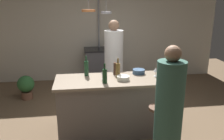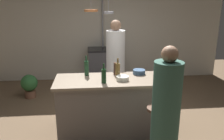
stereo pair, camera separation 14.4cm
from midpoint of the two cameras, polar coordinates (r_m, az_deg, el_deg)
ground_plane at (r=4.05m, az=-0.76°, el=-14.33°), size 9.00×9.00×0.00m
back_wall at (r=6.36m, az=-3.97°, el=9.44°), size 6.40×0.16×2.60m
kitchen_island at (r=3.84m, az=-0.78°, el=-8.51°), size 1.80×0.72×0.90m
stove_range at (r=6.14m, az=-3.56°, el=1.05°), size 0.80×0.64×0.89m
chef at (r=4.68m, az=-0.46°, el=0.67°), size 0.36×0.36×1.72m
bar_stool_right at (r=3.43m, az=9.61°, el=-13.38°), size 0.28×0.28×0.68m
guest_right at (r=2.96m, az=12.08°, el=-10.65°), size 0.34×0.34×1.60m
overhead_pot_rack at (r=5.45m, az=-4.28°, el=11.70°), size 0.59×1.48×2.17m
potted_plant at (r=5.47m, az=-20.75°, el=-3.59°), size 0.36×0.36×0.52m
pepper_mill at (r=3.84m, az=-0.36°, el=0.33°), size 0.05×0.05×0.21m
wine_bottle_green at (r=3.82m, az=-7.28°, el=0.44°), size 0.07×0.07×0.33m
wine_bottle_red at (r=3.46m, az=-2.97°, el=-1.40°), size 0.07×0.07×0.29m
wine_bottle_amber at (r=3.70m, az=0.32°, el=-0.04°), size 0.07×0.07×0.31m
wine_glass_near_left_guest at (r=3.81m, az=9.46°, el=-0.02°), size 0.07×0.07×0.15m
wine_glass_near_right_guest at (r=3.64m, az=-3.27°, el=-0.62°), size 0.07×0.07×0.15m
mixing_bowl_ceramic at (r=3.60m, az=1.54°, el=-1.97°), size 0.19×0.19×0.07m
mixing_bowl_blue at (r=3.93m, az=5.41°, el=-0.39°), size 0.20×0.20×0.08m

